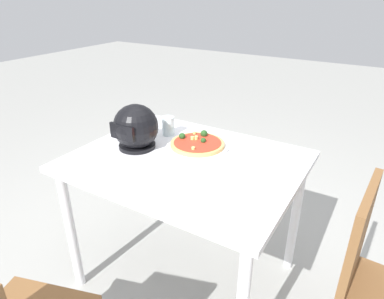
# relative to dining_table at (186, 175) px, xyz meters

# --- Properties ---
(ground_plane) EXTENTS (14.00, 14.00, 0.00)m
(ground_plane) POSITION_rel_dining_table_xyz_m (0.00, 0.00, -0.68)
(ground_plane) COLOR #9E9E99
(dining_table) EXTENTS (1.10, 0.87, 0.77)m
(dining_table) POSITION_rel_dining_table_xyz_m (0.00, 0.00, 0.00)
(dining_table) COLOR white
(dining_table) RESTS_ON ground
(pizza_plate) EXTENTS (0.33, 0.33, 0.01)m
(pizza_plate) POSITION_rel_dining_table_xyz_m (0.02, -0.14, 0.10)
(pizza_plate) COLOR white
(pizza_plate) RESTS_ON dining_table
(pizza) EXTENTS (0.28, 0.28, 0.05)m
(pizza) POSITION_rel_dining_table_xyz_m (0.02, -0.14, 0.12)
(pizza) COLOR tan
(pizza) RESTS_ON pizza_plate
(motorcycle_helmet) EXTENTS (0.24, 0.24, 0.24)m
(motorcycle_helmet) POSITION_rel_dining_table_xyz_m (0.29, 0.02, 0.21)
(motorcycle_helmet) COLOR black
(motorcycle_helmet) RESTS_ON dining_table
(drinking_glass) EXTENTS (0.07, 0.07, 0.11)m
(drinking_glass) POSITION_rel_dining_table_xyz_m (0.25, -0.20, 0.15)
(drinking_glass) COLOR silver
(drinking_glass) RESTS_ON dining_table
(chair_side) EXTENTS (0.42, 0.42, 0.90)m
(chair_side) POSITION_rel_dining_table_xyz_m (-0.91, 0.08, -0.17)
(chair_side) COLOR brown
(chair_side) RESTS_ON ground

